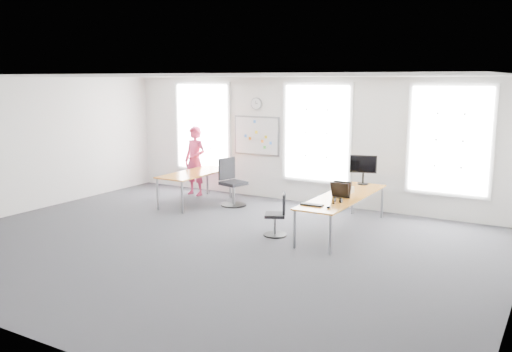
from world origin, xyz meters
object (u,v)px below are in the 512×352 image
Objects in this scene: chair_left at (232,185)px; monitor at (363,167)px; desk_left at (195,175)px; person at (195,161)px; keyboard at (312,205)px; desk_right at (343,198)px; chair_right at (278,217)px; headphones at (337,200)px.

monitor reaches higher than chair_left.
desk_left is 0.98m from person.
desk_left is at bearing 151.47° from keyboard.
person reaches higher than desk_left.
chair_left reaches higher than keyboard.
desk_right is 4.74m from person.
chair_left is 1.78× the size of monitor.
chair_right is 1.19m from headphones.
chair_left is 2.73× the size of keyboard.
person is at bearing 162.71° from monitor.
person reaches higher than desk_right.
keyboard is at bearing -23.11° from desk_left.
desk_right is at bearing -104.13° from monitor.
person is at bearing 127.08° from desk_left.
keyboard is (4.38, -2.39, -0.15)m from person.
monitor is at bearing 10.41° from desk_left.
person is 10.57× the size of headphones.
desk_right is at bearing 75.50° from keyboard.
person is (-4.55, 1.32, 0.21)m from desk_right.
chair_right is 2.03× the size of keyboard.
desk_left reaches higher than keyboard.
person is 2.80× the size of monitor.
desk_left is 12.38× the size of headphones.
person reaches higher than monitor.
desk_left is 1.85× the size of chair_left.
chair_right is 2.72m from chair_left.
desk_right is 1.35m from chair_right.
desk_right is at bearing 101.69° from headphones.
headphones is at bearing -78.59° from desk_right.
desk_right is at bearing -7.88° from desk_left.
desk_left is at bearing -47.20° from person.
chair_right is at bearing -25.54° from desk_left.
desk_left is at bearing 172.12° from desk_right.
desk_right is 0.64m from headphones.
person is (-1.45, 0.52, 0.39)m from chair_left.
headphones is 1.92m from monitor.
desk_left is 5.05× the size of keyboard.
chair_right is at bearing -129.56° from monitor.
headphones is at bearing -99.25° from chair_left.
chair_left is at bearing 142.05° from keyboard.
headphones reaches higher than desk_right.
desk_left is (-3.97, 0.55, 0.02)m from desk_right.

